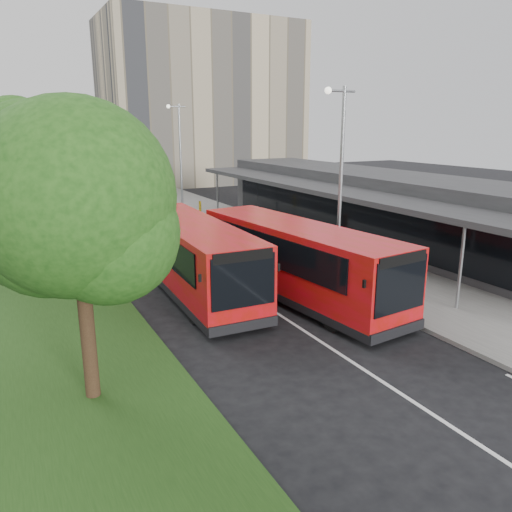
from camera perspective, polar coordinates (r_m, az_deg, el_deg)
The scene contains 18 objects.
ground at distance 18.37m, azimuth 2.29°, elevation -6.48°, with size 120.00×120.00×0.00m, color black.
pavement at distance 38.32m, azimuth -4.83°, elevation 4.85°, with size 5.00×80.00×0.15m, color slate.
grass_verge at distance 35.48m, azimuth -24.57°, elevation 2.71°, with size 5.00×80.00×0.10m, color #1F3F14.
lane_centre_line at distance 31.73m, azimuth -11.31°, elevation 2.40°, with size 0.12×70.00×0.01m, color silver.
kerb_dashes at distance 36.46m, azimuth -8.14°, elevation 4.13°, with size 0.12×56.00×0.01m.
office_block at distance 61.18m, azimuth -6.19°, elevation 16.91°, with size 22.00×12.00×18.00m, color tan.
station_building at distance 30.32m, azimuth 12.72°, elevation 5.67°, with size 7.70×26.00×4.00m.
tree_near at distance 12.13m, azimuth -19.93°, elevation 4.78°, with size 4.58×4.58×7.34m.
tree_mid at distance 23.98m, azimuth -24.16°, elevation 9.56°, with size 4.82×4.82×7.75m.
tree_far at distance 35.93m, azimuth -25.64°, elevation 11.46°, with size 5.26×5.26×8.45m.
lamp_post_near at distance 21.16m, azimuth 9.51°, elevation 9.32°, with size 1.44×0.28×8.00m.
lamp_post_far at distance 38.99m, azimuth -8.76°, elevation 11.77°, with size 1.44×0.28×8.00m.
bus_main at distance 19.52m, azimuth 4.68°, elevation -0.58°, with size 3.66×10.55×2.93m.
bus_second at distance 20.35m, azimuth -7.33°, elevation -0.05°, with size 2.99×10.37×2.91m.
litter_bin at distance 30.03m, azimuth 0.78°, elevation 3.09°, with size 0.47×0.47×0.84m, color #3D2219.
bollard at distance 36.55m, azimuth -6.40°, elevation 5.36°, with size 0.18×0.18×1.15m, color yellow.
car_near at distance 54.33m, azimuth -16.18°, elevation 7.83°, with size 1.45×3.61×1.23m, color #550C14.
car_far at distance 59.39m, azimuth -21.02°, elevation 8.05°, with size 1.45×4.16×1.37m, color navy.
Camera 1 is at (-8.57, -14.82, 6.66)m, focal length 35.00 mm.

